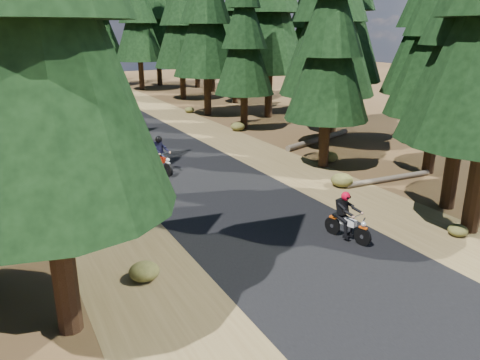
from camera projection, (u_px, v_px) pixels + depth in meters
name	position (u px, v px, depth m)	size (l,w,h in m)	color
ground	(261.00, 223.00, 15.78)	(120.00, 120.00, 0.00)	#402E16
road	(202.00, 182.00, 19.97)	(6.00, 100.00, 0.01)	black
shoulder_l	(91.00, 200.00, 17.92)	(3.20, 100.00, 0.01)	brown
shoulder_r	(291.00, 168.00, 22.03)	(3.20, 100.00, 0.01)	brown
pine_forest	(102.00, 2.00, 31.00)	(34.59, 55.08, 16.32)	black
log_near	(319.00, 139.00, 26.97)	(0.32, 0.32, 6.01)	#4C4233
log_far	(389.00, 179.00, 20.02)	(0.24, 0.24, 4.44)	#4C4233
understory_shrubs	(212.00, 165.00, 21.46)	(15.22, 30.19, 0.60)	#474C1E
rider_lead	(348.00, 224.00, 14.39)	(0.91, 1.78, 1.53)	silver
rider_follow	(161.00, 161.00, 21.01)	(0.85, 1.96, 1.69)	maroon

